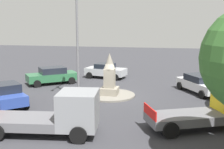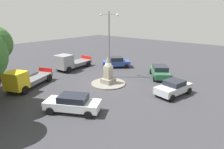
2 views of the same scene
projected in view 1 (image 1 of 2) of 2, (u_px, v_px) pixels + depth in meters
name	position (u px, v px, depth m)	size (l,w,h in m)	color
ground_plane	(110.00, 96.00, 23.17)	(80.00, 80.00, 0.00)	#38383D
traffic_island	(110.00, 95.00, 23.16)	(3.90, 3.90, 0.13)	gray
monument	(110.00, 77.00, 22.90)	(1.30, 1.30, 3.18)	gray
streetlamp	(77.00, 34.00, 21.12)	(2.81, 0.28, 7.92)	slate
car_green_near_island	(52.00, 75.00, 27.32)	(4.11, 4.62, 1.53)	#2D6B42
car_silver_far_side	(106.00, 70.00, 30.04)	(2.60, 4.23, 1.47)	#B7BABF
car_white_parked_left	(199.00, 84.00, 23.92)	(4.69, 3.65, 1.46)	silver
car_blue_passing	(6.00, 95.00, 20.34)	(4.10, 4.09, 1.57)	#2D479E
truck_yellow_waiting	(213.00, 110.00, 16.27)	(3.98, 5.92, 2.19)	yellow
truck_grey_approaching	(59.00, 114.00, 15.23)	(2.85, 5.78, 2.28)	gray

